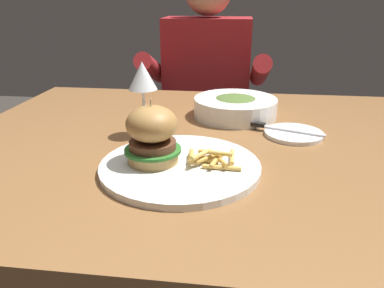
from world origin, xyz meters
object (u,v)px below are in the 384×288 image
Objects in this scene: burger_sandwich at (152,134)px; bread_plate at (294,134)px; main_plate at (180,166)px; table_knife at (274,127)px; diner_person at (206,115)px; soup_bowl at (235,107)px; wine_glass at (143,79)px.

burger_sandwich is 0.38m from bread_plate.
table_knife reaches higher than main_plate.
table_knife is at bearing 159.54° from bread_plate.
main_plate is 0.95m from diner_person.
diner_person reaches higher than burger_sandwich.
wine_glass is at bearing -139.77° from soup_bowl.
burger_sandwich is at bearing -113.11° from soup_bowl.
soup_bowl is (-0.10, 0.12, 0.02)m from table_knife.
table_knife is at bearing -50.53° from soup_bowl.
soup_bowl is (0.16, 0.37, -0.04)m from burger_sandwich.
main_plate is at bearing -2.06° from burger_sandwich.
main_plate is 1.58× the size of table_knife.
burger_sandwich is at bearing -71.17° from wine_glass.
soup_bowl is (-0.15, 0.14, 0.02)m from bread_plate.
main_plate is at bearing -129.69° from table_knife.
burger_sandwich is 0.20m from wine_glass.
wine_glass is 0.39m from bread_plate.
soup_bowl is (0.10, 0.37, 0.02)m from main_plate.
burger_sandwich is 0.96m from diner_person.
diner_person is (0.02, 0.93, -0.25)m from burger_sandwich.
wine_glass reaches higher than table_knife.
soup_bowl is at bearing -76.88° from diner_person.
table_knife is 0.86× the size of soup_bowl.
main_plate is 2.22× the size of bread_plate.
bread_plate is 0.61× the size of soup_bowl.
bread_plate is at bearing 6.75° from wine_glass.
soup_bowl is 0.20× the size of diner_person.
main_plate is at bearing -57.51° from wine_glass.
bread_plate is (0.30, 0.22, -0.07)m from burger_sandwich.
soup_bowl is 0.61m from diner_person.
burger_sandwich reaches higher than bread_plate.
main_plate is 0.08m from burger_sandwich.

